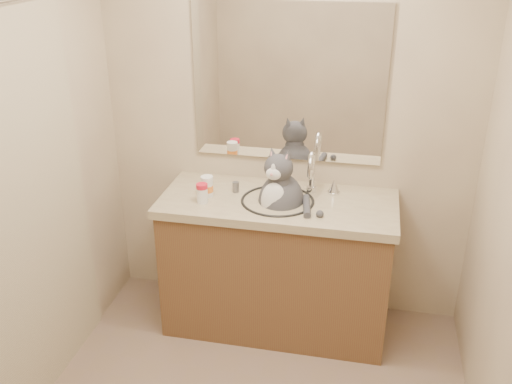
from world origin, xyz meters
TOP-DOWN VIEW (x-y plane):
  - room at (0.00, 0.00)m, footprint 2.22×2.52m
  - vanity at (0.00, 0.96)m, footprint 1.34×0.59m
  - mirror at (0.00, 1.24)m, footprint 1.10×0.02m
  - shower_curtain at (-1.05, 0.10)m, footprint 0.02×1.30m
  - cat at (0.02, 0.95)m, footprint 0.36×0.38m
  - pill_bottle_redcap at (-0.41, 0.84)m, footprint 0.07×0.07m
  - pill_bottle_orange at (-0.41, 0.93)m, footprint 0.07×0.07m
  - grey_canister at (-0.26, 1.02)m, footprint 0.05×0.05m

SIDE VIEW (x-z plane):
  - vanity at x=0.00m, z-range -0.12..1.00m
  - cat at x=0.02m, z-range 0.60..1.12m
  - grey_canister at x=-0.26m, z-range 0.85..0.91m
  - pill_bottle_redcap at x=-0.41m, z-range 0.85..0.96m
  - pill_bottle_orange at x=-0.41m, z-range 0.85..0.97m
  - shower_curtain at x=-1.05m, z-range 0.06..2.00m
  - room at x=0.00m, z-range -0.01..2.41m
  - mirror at x=0.00m, z-range 1.00..1.90m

